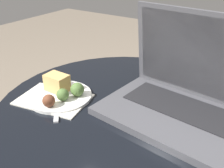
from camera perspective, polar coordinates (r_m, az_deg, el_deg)
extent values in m
cylinder|color=black|center=(0.72, 3.84, -5.30)|extent=(0.72, 0.72, 0.02)
cube|color=silver|center=(0.76, -12.58, -3.27)|extent=(0.21, 0.17, 0.00)
cube|color=#47474C|center=(0.68, 12.81, -6.61)|extent=(0.37, 0.27, 0.02)
cube|color=black|center=(0.70, 14.28, -4.59)|extent=(0.28, 0.14, 0.00)
cube|color=#47474C|center=(0.71, 17.90, 5.86)|extent=(0.35, 0.07, 0.24)
cube|color=silver|center=(0.70, 17.80, 5.77)|extent=(0.32, 0.06, 0.21)
cylinder|color=gold|center=(0.84, 11.48, 6.02)|extent=(0.07, 0.07, 0.16)
cylinder|color=white|center=(0.81, 12.11, 12.29)|extent=(0.07, 0.07, 0.03)
cylinder|color=silver|center=(0.76, -11.26, -2.59)|extent=(0.18, 0.18, 0.01)
cube|color=tan|center=(0.78, -11.87, 0.27)|extent=(0.07, 0.05, 0.05)
sphere|color=#4C6B33|center=(0.74, -7.57, -1.18)|extent=(0.04, 0.04, 0.04)
sphere|color=#4C6B33|center=(0.73, -10.70, -2.29)|extent=(0.03, 0.03, 0.03)
sphere|color=brown|center=(0.71, -13.61, -3.55)|extent=(0.03, 0.03, 0.03)
cube|color=silver|center=(0.71, -11.91, -5.42)|extent=(0.09, 0.10, 0.00)
cube|color=silver|center=(0.78, -11.66, -2.12)|extent=(0.05, 0.05, 0.00)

